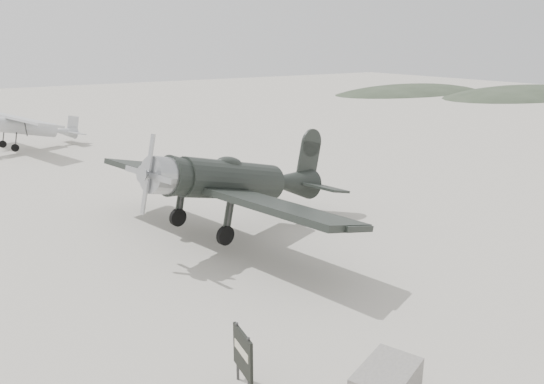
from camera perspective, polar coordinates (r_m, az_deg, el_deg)
The scene contains 6 objects.
ground at distance 20.00m, azimuth 2.05°, elevation -6.03°, with size 160.00×160.00×0.00m, color #A49C91.
hill_east_north at distance 83.20m, azimuth 25.56°, elevation 9.37°, with size 36.00×18.00×6.00m, color #303A2A.
hill_northeast at distance 82.36m, azimuth 14.63°, elevation 10.35°, with size 32.00×16.00×5.20m, color #303A2A.
lowwing_monoplane at distance 20.83m, azimuth -3.60°, elevation 1.18°, with size 9.25×12.81×4.12m.
highwing_monoplane at distance 41.23m, azimuth -25.00°, elevation 6.62°, with size 7.30×10.19×2.89m.
sign_board at distance 12.22m, azimuth -3.15°, elevation -16.97°, with size 0.21×1.01×1.45m.
Camera 1 is at (-10.78, -15.07, 7.53)m, focal length 35.00 mm.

